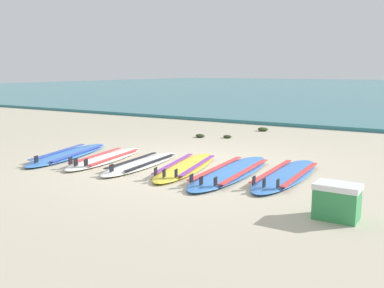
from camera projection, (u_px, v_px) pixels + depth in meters
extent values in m
plane|color=#B7AD93|center=(189.00, 166.00, 7.02)|extent=(80.00, 80.00, 0.00)
ellipsoid|color=#3875CC|center=(69.00, 154.00, 7.79)|extent=(1.10, 2.39, 0.07)
cube|color=#334CB2|center=(59.00, 151.00, 7.84)|extent=(0.45, 1.60, 0.01)
cube|color=#334CB2|center=(79.00, 153.00, 7.72)|extent=(0.45, 1.60, 0.01)
cube|color=black|center=(36.00, 159.00, 6.92)|extent=(0.03, 0.09, 0.11)
ellipsoid|color=white|center=(106.00, 158.00, 7.45)|extent=(0.84, 2.18, 0.07)
cube|color=#D13838|center=(97.00, 155.00, 7.51)|extent=(0.29, 1.48, 0.01)
cube|color=#D13838|center=(116.00, 157.00, 7.37)|extent=(0.29, 1.48, 0.01)
cube|color=black|center=(76.00, 162.00, 6.68)|extent=(0.03, 0.09, 0.11)
cube|color=black|center=(71.00, 161.00, 6.79)|extent=(0.03, 0.09, 0.11)
cube|color=black|center=(86.00, 162.00, 6.68)|extent=(0.03, 0.09, 0.11)
ellipsoid|color=white|center=(142.00, 164.00, 7.02)|extent=(0.67, 2.08, 0.07)
cube|color=black|center=(132.00, 160.00, 7.10)|extent=(0.18, 1.43, 0.01)
cube|color=black|center=(151.00, 162.00, 6.93)|extent=(0.18, 1.43, 0.01)
cube|color=black|center=(112.00, 168.00, 6.30)|extent=(0.02, 0.09, 0.11)
ellipsoid|color=yellow|center=(186.00, 166.00, 6.81)|extent=(1.00, 2.32, 0.07)
cube|color=purple|center=(174.00, 163.00, 6.87)|extent=(0.39, 1.56, 0.01)
cube|color=purple|center=(198.00, 165.00, 6.74)|extent=(0.39, 1.56, 0.01)
cube|color=black|center=(164.00, 173.00, 5.98)|extent=(0.03, 0.09, 0.11)
cube|color=black|center=(156.00, 171.00, 6.09)|extent=(0.03, 0.09, 0.11)
cube|color=black|center=(176.00, 173.00, 5.99)|extent=(0.03, 0.09, 0.11)
ellipsoid|color=#3875CC|center=(231.00, 172.00, 6.45)|extent=(0.78, 2.58, 0.07)
cube|color=#D13838|center=(217.00, 167.00, 6.55)|extent=(0.19, 1.79, 0.01)
cube|color=#D13838|center=(245.00, 171.00, 6.34)|extent=(0.19, 1.79, 0.01)
cube|color=black|center=(201.00, 181.00, 5.57)|extent=(0.02, 0.09, 0.11)
cube|color=black|center=(191.00, 178.00, 5.70)|extent=(0.02, 0.09, 0.11)
cube|color=black|center=(215.00, 181.00, 5.54)|extent=(0.02, 0.09, 0.11)
ellipsoid|color=#3875CC|center=(286.00, 175.00, 6.26)|extent=(0.64, 2.36, 0.07)
cube|color=#D13838|center=(272.00, 170.00, 6.36)|extent=(0.12, 1.65, 0.01)
cube|color=#D13838|center=(301.00, 174.00, 6.15)|extent=(0.12, 1.65, 0.01)
cube|color=black|center=(264.00, 183.00, 5.46)|extent=(0.01, 0.09, 0.11)
cube|color=black|center=(254.00, 180.00, 5.59)|extent=(0.01, 0.09, 0.11)
cube|color=black|center=(278.00, 183.00, 5.44)|extent=(0.01, 0.09, 0.11)
cube|color=#338C4C|center=(337.00, 204.00, 4.49)|extent=(0.44, 0.30, 0.32)
cube|color=white|center=(338.00, 186.00, 4.45)|extent=(0.46, 0.32, 0.06)
ellipsoid|color=#384723|center=(263.00, 129.00, 11.01)|extent=(0.27, 0.22, 0.10)
ellipsoid|color=#2D381E|center=(227.00, 137.00, 9.88)|extent=(0.20, 0.16, 0.07)
ellipsoid|color=#2D381E|center=(200.00, 136.00, 9.97)|extent=(0.22, 0.18, 0.08)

